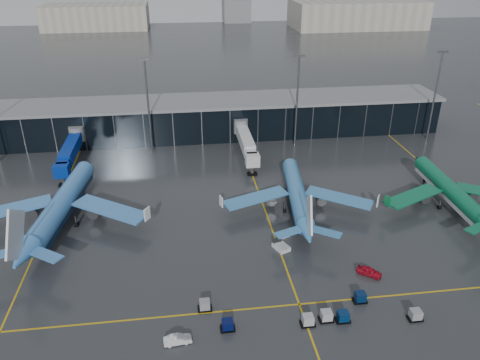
{
  "coord_description": "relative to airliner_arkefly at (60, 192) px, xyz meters",
  "views": [
    {
      "loc": [
        -6.9,
        -70.56,
        50.43
      ],
      "look_at": [
        5.0,
        18.0,
        6.0
      ],
      "focal_mm": 35.0,
      "sensor_mm": 36.0,
      "label": 1
    }
  ],
  "objects": [
    {
      "name": "ground",
      "position": [
        31.59,
        -15.92,
        -6.68
      ],
      "size": [
        600.0,
        600.0,
        0.0
      ],
      "primitive_type": "plane",
      "color": "#282B2D",
      "rests_on": "ground"
    },
    {
      "name": "terminal_pier",
      "position": [
        31.59,
        46.08,
        -1.26
      ],
      "size": [
        142.0,
        17.0,
        10.7
      ],
      "color": "black",
      "rests_on": "ground"
    },
    {
      "name": "jet_bridges",
      "position": [
        -3.41,
        27.07,
        -2.13
      ],
      "size": [
        94.0,
        27.5,
        7.2
      ],
      "color": "#595B60",
      "rests_on": "ground"
    },
    {
      "name": "flood_masts",
      "position": [
        36.59,
        34.08,
        7.13
      ],
      "size": [
        203.0,
        0.5,
        25.5
      ],
      "color": "#595B60",
      "rests_on": "ground"
    },
    {
      "name": "distant_hangars",
      "position": [
        81.53,
        254.16,
        2.11
      ],
      "size": [
        260.0,
        71.0,
        22.0
      ],
      "color": "#B2AD99",
      "rests_on": "ground"
    },
    {
      "name": "taxi_lines",
      "position": [
        41.59,
        -5.31,
        -6.67
      ],
      "size": [
        220.0,
        120.0,
        0.02
      ],
      "color": "gold",
      "rests_on": "ground"
    },
    {
      "name": "airliner_arkefly",
      "position": [
        0.0,
        0.0,
        0.0
      ],
      "size": [
        43.44,
        48.02,
        13.36
      ],
      "primitive_type": null,
      "rotation": [
        0.0,
        0.0,
        -0.13
      ],
      "color": "#3D7FCA",
      "rests_on": "ground"
    },
    {
      "name": "airliner_klm_near",
      "position": [
        48.37,
        -1.0,
        -0.83
      ],
      "size": [
        37.9,
        41.92,
        11.69
      ],
      "primitive_type": null,
      "rotation": [
        0.0,
        0.0,
        -0.13
      ],
      "color": "#3A80BE",
      "rests_on": "ground"
    },
    {
      "name": "airliner_aer_lingus",
      "position": [
        81.52,
        -3.85,
        -0.9
      ],
      "size": [
        34.55,
        38.95,
        11.57
      ],
      "primitive_type": null,
      "rotation": [
        0.0,
        0.0,
        -0.04
      ],
      "color": "#0C6541",
      "rests_on": "ground"
    },
    {
      "name": "baggage_carts",
      "position": [
        42.79,
        -34.11,
        -5.92
      ],
      "size": [
        33.57,
        7.88,
        1.7
      ],
      "color": "black",
      "rests_on": "ground"
    },
    {
      "name": "mobile_airstair",
      "position": [
        41.98,
        -15.65,
        -5.91
      ],
      "size": [
        3.29,
        3.81,
        3.45
      ],
      "rotation": [
        0.0,
        0.0,
        0.41
      ],
      "color": "silver",
      "rests_on": "ground"
    },
    {
      "name": "service_van_red",
      "position": [
        55.3,
        -25.27,
        -5.96
      ],
      "size": [
        4.36,
        4.0,
        1.44
      ],
      "primitive_type": "imported",
      "rotation": [
        0.0,
        0.0,
        0.89
      ],
      "color": "#B30D22",
      "rests_on": "ground"
    },
    {
      "name": "service_van_white",
      "position": [
        22.49,
        -36.49,
        -6.02
      ],
      "size": [
        4.1,
        1.78,
        1.31
      ],
      "primitive_type": "imported",
      "rotation": [
        0.0,
        0.0,
        1.67
      ],
      "color": "silver",
      "rests_on": "ground"
    }
  ]
}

